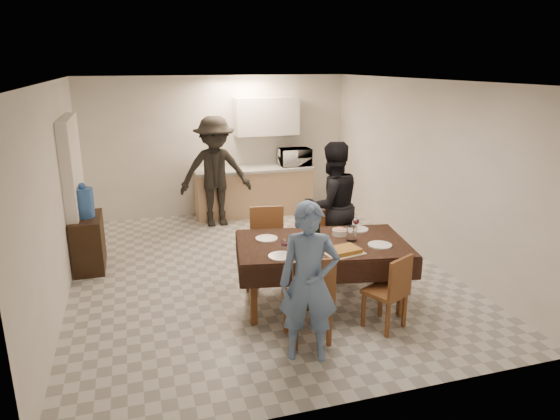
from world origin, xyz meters
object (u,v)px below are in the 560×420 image
Objects in this scene: wine_bottle at (317,229)px; person_near at (309,283)px; water_pitcher at (351,234)px; microwave at (295,157)px; water_jug at (84,203)px; dining_table at (322,245)px; console at (88,242)px; savoury_tart at (343,250)px; person_kitchen at (215,172)px; person_far at (331,205)px.

wine_bottle is 0.20× the size of person_near.
microwave is at bearing 81.41° from water_pitcher.
water_pitcher is at bearing -32.91° from water_jug.
dining_table is at bearing -45.00° from wine_bottle.
console is 3.74m from water_pitcher.
water_pitcher reaches higher than savoury_tart.
console is 0.42× the size of person_kitchen.
person_kitchen is (2.08, 1.43, 0.59)m from console.
water_jug is 3.71m from water_pitcher.
dining_table is 1.19m from person_near.
person_far is at bearing 59.04° from wine_bottle.
water_jug is at bearing -145.50° from person_kitchen.
water_pitcher is at bearing -14.04° from wine_bottle.
savoury_tart is at bearing -70.77° from wine_bottle.
microwave is at bearing 15.52° from person_kitchen.
water_jug is 0.70× the size of microwave.
person_near is at bearing -131.99° from water_pitcher.
dining_table is 3.66× the size of microwave.
person_near is at bearing -134.13° from savoury_tart.
savoury_tart is at bearing -65.21° from dining_table.
person_far is (0.45, 1.43, 0.09)m from savoury_tart.
person_kitchen reaches higher than water_pitcher.
console is 4.52× the size of water_pitcher.
person_near reaches higher than dining_table.
microwave reaches higher than console.
water_pitcher is (3.11, -2.01, -0.09)m from water_jug.
dining_table is 3.41m from console.
person_near reaches higher than water_jug.
water_jug is at bearing 26.93° from microwave.
console is 3.47m from person_far.
console is 3.76m from person_near.
wine_bottle is at bearing 109.23° from savoury_tart.
person_kitchen reaches higher than console.
microwave is (3.70, 1.88, 0.69)m from console.
wine_bottle reaches higher than dining_table.
water_pitcher is (0.35, -0.05, 0.13)m from dining_table.
water_pitcher is 0.31× the size of microwave.
savoury_tart is 0.93m from person_near.
wine_bottle is 1.22m from person_near.
person_far is 0.92× the size of person_kitchen.
dining_table is 6.96× the size of wine_bottle.
water_pitcher reaches higher than console.
dining_table is 1.20m from person_far.
console is 1.99× the size of water_jug.
microwave is at bearing 78.77° from savoury_tart.
person_near is (-0.65, -0.67, -0.01)m from savoury_tart.
person_kitchen is (-0.63, 3.34, 0.04)m from wine_bottle.
wine_bottle is 1.72× the size of water_pitcher.
person_near is at bearing -114.44° from wine_bottle.
console is 4.21m from microwave.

